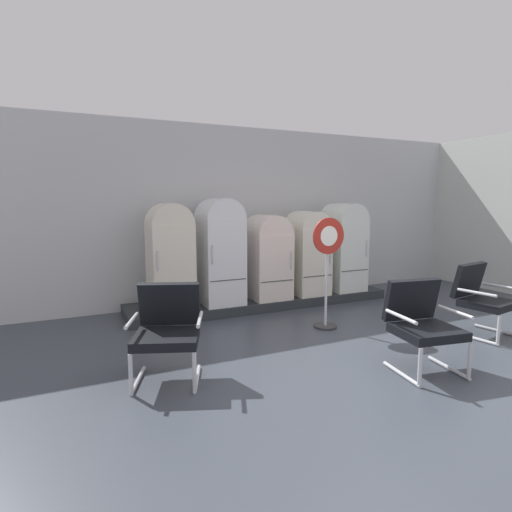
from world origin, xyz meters
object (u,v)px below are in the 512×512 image
at_px(armchair_right, 482,296).
at_px(armchair_center, 422,321).
at_px(sign_stand, 327,272).
at_px(refrigerator_3, 307,250).
at_px(refrigerator_4, 343,244).
at_px(refrigerator_2, 267,254).
at_px(refrigerator_1, 220,248).
at_px(refrigerator_0, 170,254).
at_px(armchair_left, 168,327).

xyz_separation_m(armchair_right, armchair_center, (-1.61, -0.50, 0.00)).
bearing_deg(armchair_center, sign_stand, 92.38).
xyz_separation_m(armchair_center, sign_stand, (-0.07, 1.59, 0.26)).
distance_m(refrigerator_3, refrigerator_4, 0.76).
bearing_deg(armchair_right, refrigerator_3, 114.51).
xyz_separation_m(refrigerator_4, armchair_center, (-1.24, -2.97, -0.46)).
bearing_deg(refrigerator_3, refrigerator_4, 0.76).
xyz_separation_m(refrigerator_3, armchair_right, (1.12, -2.46, -0.39)).
bearing_deg(refrigerator_2, refrigerator_1, 179.82).
xyz_separation_m(refrigerator_2, refrigerator_3, (0.76, -0.01, 0.03)).
bearing_deg(refrigerator_0, armchair_left, -104.48).
height_order(armchair_left, armchair_center, same).
relative_size(armchair_right, armchair_center, 1.00).
distance_m(refrigerator_2, refrigerator_3, 0.76).
bearing_deg(armchair_left, refrigerator_2, 43.91).
bearing_deg(refrigerator_1, sign_stand, -53.18).
relative_size(refrigerator_0, refrigerator_3, 1.10).
xyz_separation_m(refrigerator_1, refrigerator_2, (0.83, -0.00, -0.15)).
distance_m(refrigerator_3, armchair_left, 3.57).
bearing_deg(armchair_right, refrigerator_0, 145.25).
xyz_separation_m(refrigerator_2, armchair_right, (1.88, -2.47, -0.36)).
distance_m(refrigerator_1, armchair_right, 3.70).
bearing_deg(armchair_center, refrigerator_3, 80.73).
distance_m(refrigerator_3, armchair_right, 2.73).
bearing_deg(refrigerator_1, armchair_center, -69.65).
bearing_deg(refrigerator_2, refrigerator_3, -0.82).
height_order(refrigerator_3, armchair_right, refrigerator_3).
distance_m(refrigerator_1, armchair_center, 3.22).
bearing_deg(armchair_left, refrigerator_0, 75.52).
bearing_deg(refrigerator_0, armchair_center, -57.11).
distance_m(refrigerator_0, refrigerator_2, 1.62).
height_order(refrigerator_1, refrigerator_3, refrigerator_1).
bearing_deg(armchair_right, refrigerator_1, 137.59).
bearing_deg(armchair_left, refrigerator_3, 35.21).
bearing_deg(refrigerator_3, armchair_left, -144.79).
height_order(armchair_center, sign_stand, sign_stand).
bearing_deg(armchair_center, refrigerator_2, 95.36).
relative_size(refrigerator_1, refrigerator_4, 1.05).
bearing_deg(refrigerator_3, armchair_right, -65.49).
relative_size(refrigerator_4, armchair_right, 1.67).
bearing_deg(refrigerator_2, refrigerator_4, -0.03).
bearing_deg(armchair_center, armchair_right, 17.36).
distance_m(refrigerator_0, refrigerator_4, 3.14).
distance_m(refrigerator_1, refrigerator_4, 2.35).
distance_m(refrigerator_1, armchair_left, 2.49).
xyz_separation_m(refrigerator_1, refrigerator_3, (1.59, -0.01, -0.11)).
relative_size(refrigerator_4, sign_stand, 1.02).
xyz_separation_m(refrigerator_2, armchair_left, (-2.14, -2.06, -0.36)).
xyz_separation_m(refrigerator_3, armchair_center, (-0.48, -2.96, -0.39)).
bearing_deg(sign_stand, refrigerator_2, 98.75).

